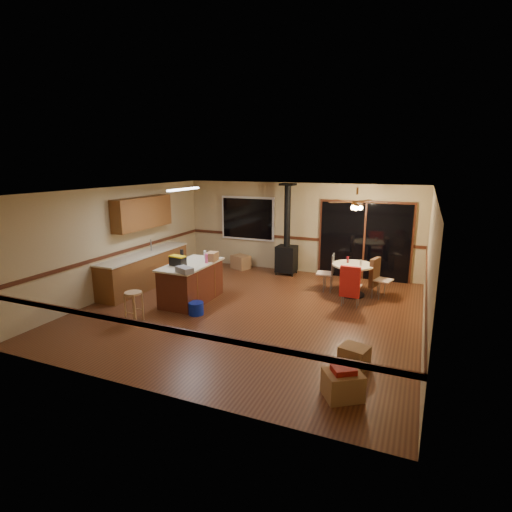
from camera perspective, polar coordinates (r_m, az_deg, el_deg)
The scene contains 35 objects.
floor at distance 8.86m, azimuth -0.76°, elevation -7.67°, with size 7.00×7.00×0.00m, color #512A16.
ceiling at distance 8.29m, azimuth -0.81°, elevation 9.36°, with size 7.00×7.00×0.00m, color silver.
wall_back at distance 11.72m, azimuth 6.08°, elevation 4.01°, with size 7.00×7.00×0.00m, color tan.
wall_front at distance 5.58m, azimuth -15.40°, elevation -6.74°, with size 7.00×7.00×0.00m, color tan.
wall_left at distance 10.36m, azimuth -18.84°, elevation 2.17°, with size 7.00×7.00×0.00m, color tan.
wall_right at distance 7.81m, azimuth 23.48°, elevation -1.66°, with size 7.00×7.00×0.00m, color tan.
chair_rail at distance 8.55m, azimuth -0.78°, elevation -1.40°, with size 7.00×7.00×0.08m, color #451F11, non-canonical shape.
window at distance 12.19m, azimuth -1.21°, elevation 5.39°, with size 1.72×0.10×1.32m, color black.
sliding_door at distance 11.32m, azimuth 15.22°, elevation 2.02°, with size 2.52×0.10×2.10m, color black.
lower_cabinets at distance 10.73m, azimuth -15.54°, elevation -2.01°, with size 0.60×3.00×0.86m, color brown.
countertop at distance 10.63m, azimuth -15.69°, elevation 0.34°, with size 0.64×3.04×0.04m, color beige.
upper_cabinets at distance 10.69m, azimuth -15.89°, elevation 5.95°, with size 0.35×2.00×0.80m, color brown.
kitchen_island at distance 9.38m, azimuth -9.22°, elevation -3.72°, with size 0.88×1.68×0.90m.
wood_stove at distance 11.46m, azimuth 4.40°, elevation 0.94°, with size 0.55×0.50×2.52m.
ceiling_fan at distance 9.61m, azimuth 14.18°, elevation 7.17°, with size 0.24×0.24×0.55m.
fluorescent_strip at distance 9.42m, azimuth -10.29°, elevation 9.36°, with size 0.10×1.20×0.04m, color white.
toolbox_grey at distance 8.50m, azimuth -10.18°, elevation -1.97°, with size 0.40×0.22×0.12m, color slate.
toolbox_black at distance 9.10m, azimuth -11.11°, elevation -0.76°, with size 0.37×0.19×0.20m, color black.
toolbox_yellow_lid at distance 9.07m, azimuth -11.15°, elevation -0.05°, with size 0.36×0.19×0.03m, color gold.
box_on_island at distance 9.44m, azimuth -6.31°, elevation -0.07°, with size 0.22×0.31×0.20m, color olive.
bottle_dark at distance 9.49m, azimuth -10.53°, elevation 0.10°, with size 0.08×0.08×0.28m, color black.
bottle_pink at distance 9.22m, azimuth -7.10°, elevation -0.37°, with size 0.07×0.07×0.22m, color #D84C8C.
bottle_white at distance 9.65m, azimuth -7.29°, elevation 0.19°, with size 0.07×0.07×0.20m, color white.
bar_stool at distance 8.50m, azimuth -17.03°, elevation -6.95°, with size 0.34×0.34×0.63m, color tan.
blue_bucket at distance 8.65m, azimuth -8.56°, elevation -7.41°, with size 0.32×0.32×0.27m, color #0B21A5.
dining_table at distance 9.92m, azimuth 13.64°, elevation -2.51°, with size 1.00×1.00×0.78m.
glass_red at distance 9.95m, azimuth 12.98°, elevation -0.50°, with size 0.06×0.06×0.15m, color #590C14.
glass_cream at distance 9.76m, azimuth 14.73°, elevation -0.92°, with size 0.06×0.06×0.13m, color beige.
chair_left at distance 10.11m, azimuth 10.43°, elevation -1.73°, with size 0.44×0.44×0.51m.
chair_near at distance 9.05m, azimuth 13.30°, elevation -3.60°, with size 0.44×0.48×0.70m.
chair_right at distance 9.93m, azimuth 16.73°, elevation -2.30°, with size 0.56×0.53×0.70m.
box_under_window at distance 12.16m, azimuth -2.18°, elevation -0.86°, with size 0.51×0.41×0.41m, color olive.
box_corner_a at distance 5.87m, azimuth 12.28°, elevation -17.54°, with size 0.49×0.42×0.38m, color olive.
box_corner_b at distance 6.68m, azimuth 13.86°, elevation -13.78°, with size 0.42×0.36×0.34m, color olive.
box_small_red at distance 5.75m, azimuth 12.40°, elevation -15.58°, with size 0.30×0.25×0.08m, color maroon.
Camera 1 is at (3.31, -7.59, 3.16)m, focal length 28.00 mm.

